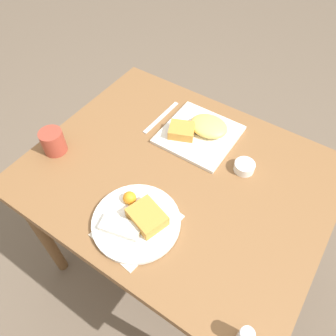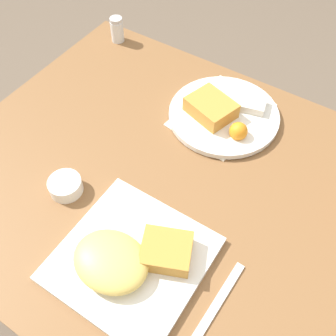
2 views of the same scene
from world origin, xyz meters
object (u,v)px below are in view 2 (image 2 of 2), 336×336
Objects in this scene: salt_shaker at (117,31)px; plate_oval_far at (223,113)px; sauce_ramekin at (65,186)px; butter_knife at (212,312)px; plate_square_near at (128,259)px.

plate_oval_far is at bearing -15.85° from salt_shaker.
butter_knife is (0.39, -0.06, -0.02)m from sauce_ramekin.
salt_shaker reaches higher than sauce_ramekin.
butter_knife is (0.63, -0.56, -0.03)m from salt_shaker.
plate_square_near is 3.64× the size of salt_shaker.
plate_square_near is 3.73× the size of sauce_ramekin.
plate_oval_far is 1.26× the size of butter_knife.
plate_square_near is at bearing 93.22° from butter_knife.
plate_square_near is 0.97× the size of plate_oval_far.
salt_shaker reaches higher than plate_square_near.
plate_oval_far reaches higher than sauce_ramekin.
plate_oval_far is 3.83× the size of sauce_ramekin.
plate_oval_far is 0.42m from sauce_ramekin.
plate_oval_far is at bearing 94.23° from plate_square_near.
salt_shaker is at bearing 164.15° from plate_oval_far.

